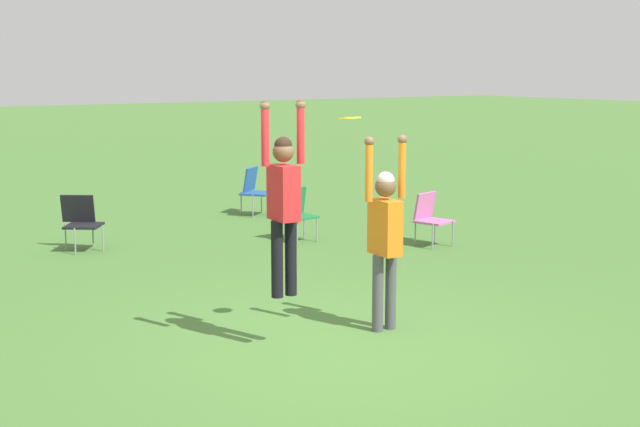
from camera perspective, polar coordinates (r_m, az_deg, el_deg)
ground_plane at (r=9.28m, az=0.93°, el=-8.47°), size 120.00×120.00×0.00m
person_jumping at (r=8.89m, az=-2.35°, el=1.19°), size 0.51×0.38×1.98m
person_defending at (r=9.58m, az=4.18°, el=-0.97°), size 0.55×0.41×2.12m
frisbee at (r=9.11m, az=1.92°, el=6.14°), size 0.23×0.23×0.03m
camping_chair_1 at (r=14.70m, az=-1.44°, el=0.23°), size 0.50×0.54×0.88m
camping_chair_2 at (r=17.32m, az=-4.23°, el=1.67°), size 0.76×0.84×0.92m
camping_chair_3 at (r=14.44m, az=7.06°, el=-0.10°), size 0.61×0.65×0.84m
camping_chair_4 at (r=14.45m, az=-15.04°, el=-0.33°), size 0.73×0.81×0.86m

